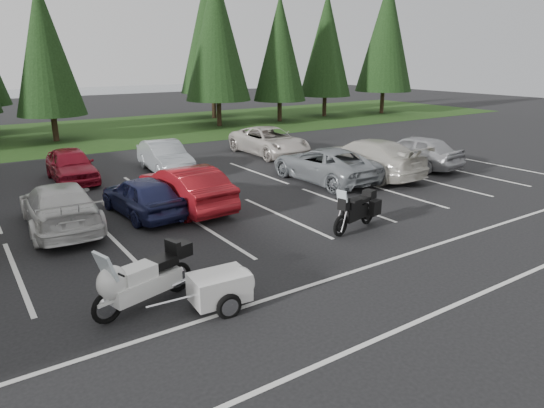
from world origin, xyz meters
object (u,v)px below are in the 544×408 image
(car_far_3, at_px, (165,157))
(car_far_4, at_px, (269,141))
(car_near_6, at_px, (324,164))
(car_far_2, at_px, (71,165))
(cargo_trailer, at_px, (220,290))
(adventure_motorcycle, at_px, (355,208))
(car_near_7, at_px, (365,158))
(car_near_8, at_px, (414,151))
(car_near_4, at_px, (142,196))
(car_near_3, at_px, (60,206))
(touring_motorcycle, at_px, (144,273))
(car_near_5, at_px, (185,187))

(car_far_3, relative_size, car_far_4, 0.81)
(car_near_6, relative_size, car_far_2, 1.25)
(cargo_trailer, bearing_deg, car_far_2, 93.99)
(cargo_trailer, xyz_separation_m, adventure_motorcycle, (5.77, 1.99, 0.33))
(car_far_3, height_order, cargo_trailer, car_far_3)
(car_near_7, height_order, cargo_trailer, car_near_7)
(car_far_3, bearing_deg, car_far_4, 11.09)
(car_near_6, bearing_deg, adventure_motorcycle, 57.77)
(car_near_7, relative_size, car_near_8, 1.23)
(car_near_4, bearing_deg, car_far_3, -123.29)
(car_near_3, distance_m, car_near_6, 10.72)
(car_near_8, bearing_deg, car_far_2, -29.14)
(car_near_8, bearing_deg, adventure_motorcycle, 24.69)
(car_far_4, xyz_separation_m, cargo_trailer, (-10.29, -13.51, -0.34))
(touring_motorcycle, bearing_deg, car_near_5, 43.10)
(car_near_8, bearing_deg, car_near_4, -5.87)
(car_near_3, relative_size, car_near_5, 1.07)
(car_near_7, xyz_separation_m, car_near_8, (3.24, -0.03, -0.04))
(car_near_5, height_order, car_near_6, car_near_5)
(car_near_5, distance_m, car_far_4, 10.24)
(car_near_7, xyz_separation_m, car_far_2, (-11.19, 6.31, -0.11))
(car_near_8, height_order, cargo_trailer, car_near_8)
(car_far_2, height_order, car_far_3, car_far_2)
(car_far_2, xyz_separation_m, adventure_motorcycle, (5.82, -11.34, 0.01))
(car_near_4, height_order, adventure_motorcycle, adventure_motorcycle)
(car_near_4, xyz_separation_m, car_far_4, (9.44, 6.42, 0.06))
(touring_motorcycle, bearing_deg, car_near_3, 78.26)
(car_near_4, distance_m, car_far_4, 11.41)
(car_near_3, relative_size, car_near_8, 1.07)
(car_near_4, distance_m, touring_motorcycle, 6.50)
(car_far_4, bearing_deg, car_near_8, -57.79)
(car_near_4, relative_size, cargo_trailer, 2.30)
(car_near_5, bearing_deg, car_far_3, -108.56)
(car_near_3, distance_m, car_near_8, 16.10)
(car_near_8, distance_m, car_far_3, 11.91)
(car_far_4, distance_m, adventure_motorcycle, 12.38)
(car_near_4, xyz_separation_m, car_near_6, (8.15, 0.23, 0.05))
(car_near_4, relative_size, car_near_7, 0.70)
(car_near_6, xyz_separation_m, car_far_2, (-9.06, 6.00, -0.01))
(car_near_3, bearing_deg, car_near_4, 179.66)
(car_near_8, bearing_deg, touring_motorcycle, 15.63)
(car_near_6, relative_size, car_near_7, 0.92)
(car_near_4, distance_m, adventure_motorcycle, 7.08)
(car_near_5, distance_m, car_near_8, 12.00)
(car_near_3, relative_size, car_near_7, 0.87)
(car_near_6, distance_m, car_far_4, 6.32)
(car_near_5, xyz_separation_m, car_far_4, (7.91, 6.51, -0.02))
(car_near_3, bearing_deg, touring_motorcycle, 97.06)
(car_far_2, bearing_deg, car_near_5, -67.03)
(car_near_3, relative_size, adventure_motorcycle, 2.08)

